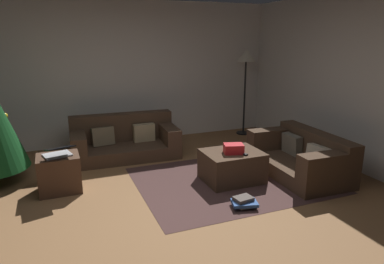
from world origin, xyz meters
TOP-DOWN VIEW (x-y plane):
  - ground_plane at (0.00, 0.00)m, footprint 6.40×6.40m
  - rear_partition at (0.00, 3.14)m, footprint 6.40×0.12m
  - couch_left at (-0.02, 2.25)m, footprint 1.76×0.93m
  - couch_right at (2.23, 0.45)m, footprint 0.91×1.57m
  - ottoman at (1.16, 0.61)m, footprint 0.79×0.62m
  - gift_box at (1.14, 0.55)m, footprint 0.30×0.26m
  - tv_remote at (1.23, 0.46)m, footprint 0.09×0.17m
  - side_table at (-1.09, 1.15)m, footprint 0.52×0.44m
  - laptop at (-1.07, 1.09)m, footprint 0.42×0.48m
  - book_stack at (0.92, -0.16)m, footprint 0.34×0.28m
  - corner_lamp at (2.55, 2.70)m, footprint 0.36×0.36m
  - area_rug at (1.16, 0.61)m, footprint 2.60×2.00m

SIDE VIEW (x-z plane):
  - ground_plane at x=0.00m, z-range 0.00..0.00m
  - area_rug at x=1.16m, z-range 0.00..0.01m
  - book_stack at x=0.92m, z-range 0.00..0.12m
  - ottoman at x=1.16m, z-range 0.00..0.42m
  - side_table at x=-1.09m, z-range 0.00..0.48m
  - couch_right at x=2.23m, z-range -0.05..0.56m
  - couch_left at x=-0.02m, z-range -0.08..0.60m
  - tv_remote at x=1.23m, z-range 0.42..0.45m
  - gift_box at x=1.14m, z-range 0.42..0.55m
  - laptop at x=-1.07m, z-range 0.45..0.64m
  - rear_partition at x=0.00m, z-range 0.00..2.60m
  - corner_lamp at x=2.55m, z-range 0.61..2.33m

